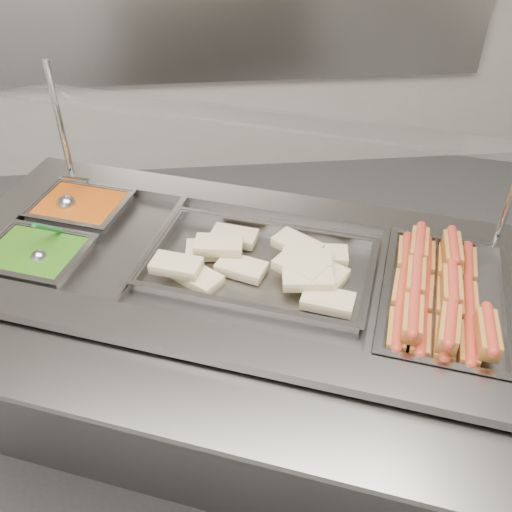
{
  "coord_description": "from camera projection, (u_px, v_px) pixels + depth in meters",
  "views": [
    {
      "loc": [
        -0.15,
        -0.83,
        1.88
      ],
      "look_at": [
        -0.03,
        0.45,
        0.86
      ],
      "focal_mm": 40.0,
      "sensor_mm": 36.0,
      "label": 1
    }
  ],
  "objects": [
    {
      "name": "tortilla_wraps",
      "position": [
        269.0,
        264.0,
        1.64
      ],
      "size": [
        0.59,
        0.44,
        0.07
      ],
      "color": "beige",
      "rests_on": "pan_wraps"
    },
    {
      "name": "hotdogs_in_buns",
      "position": [
        437.0,
        293.0,
        1.54
      ],
      "size": [
        0.37,
        0.53,
        0.11
      ],
      "color": "#965F1F",
      "rests_on": "pan_hotdogs"
    },
    {
      "name": "serving_spoon",
      "position": [
        41.0,
        252.0,
        1.68
      ],
      "size": [
        0.08,
        0.16,
        0.14
      ],
      "color": "silver",
      "rests_on": "pan_peas"
    },
    {
      "name": "pan_hotdogs",
      "position": [
        443.0,
        306.0,
        1.57
      ],
      "size": [
        0.48,
        0.59,
        0.09
      ],
      "color": "#969393",
      "rests_on": "steam_counter"
    },
    {
      "name": "ladle",
      "position": [
        67.0,
        203.0,
        1.89
      ],
      "size": [
        0.09,
        0.17,
        0.14
      ],
      "color": "silver",
      "rests_on": "pan_beans"
    },
    {
      "name": "pan_peas",
      "position": [
        37.0,
        262.0,
        1.72
      ],
      "size": [
        0.34,
        0.31,
        0.09
      ],
      "color": "#969393",
      "rests_on": "steam_counter"
    },
    {
      "name": "pan_wraps",
      "position": [
        259.0,
        269.0,
        1.67
      ],
      "size": [
        0.73,
        0.58,
        0.07
      ],
      "color": "#969393",
      "rests_on": "steam_counter"
    },
    {
      "name": "steam_counter",
      "position": [
        243.0,
        355.0,
        1.93
      ],
      "size": [
        1.91,
        1.35,
        0.84
      ],
      "color": "slate",
      "rests_on": "ground"
    },
    {
      "name": "pan_beans",
      "position": [
        82.0,
        213.0,
        1.92
      ],
      "size": [
        0.34,
        0.31,
        0.09
      ],
      "color": "#969393",
      "rests_on": "steam_counter"
    },
    {
      "name": "tray_rail",
      "position": [
        182.0,
        396.0,
        1.34
      ],
      "size": [
        1.65,
        0.9,
        0.05
      ],
      "color": "gray",
      "rests_on": "steam_counter"
    },
    {
      "name": "sneeze_guard",
      "position": [
        260.0,
        122.0,
        1.61
      ],
      "size": [
        1.53,
        0.8,
        0.41
      ],
      "color": "silver",
      "rests_on": "steam_counter"
    }
  ]
}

